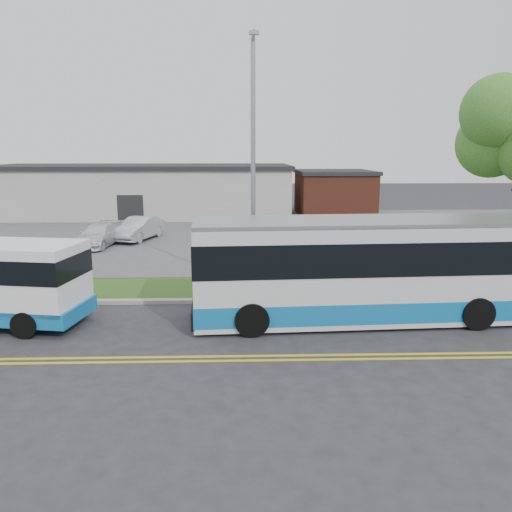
{
  "coord_description": "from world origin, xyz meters",
  "views": [
    {
      "loc": [
        2.51,
        -16.66,
        5.52
      ],
      "look_at": [
        3.08,
        1.88,
        1.6
      ],
      "focal_mm": 35.0,
      "sensor_mm": 36.0,
      "label": 1
    }
  ],
  "objects_px": {
    "transit_bus": "(377,269)",
    "pedestrian": "(1,260)",
    "parked_car_a": "(139,228)",
    "parked_car_b": "(99,235)",
    "streetlight_near": "(253,159)"
  },
  "relations": [
    {
      "from": "transit_bus",
      "to": "pedestrian",
      "type": "bearing_deg",
      "value": 158.64
    },
    {
      "from": "pedestrian",
      "to": "parked_car_a",
      "type": "xyz_separation_m",
      "value": [
        3.72,
        10.13,
        -0.24
      ]
    },
    {
      "from": "parked_car_a",
      "to": "parked_car_b",
      "type": "distance_m",
      "value": 2.81
    },
    {
      "from": "streetlight_near",
      "to": "pedestrian",
      "type": "height_order",
      "value": "streetlight_near"
    },
    {
      "from": "pedestrian",
      "to": "parked_car_a",
      "type": "height_order",
      "value": "pedestrian"
    },
    {
      "from": "streetlight_near",
      "to": "parked_car_a",
      "type": "height_order",
      "value": "streetlight_near"
    },
    {
      "from": "streetlight_near",
      "to": "parked_car_b",
      "type": "distance_m",
      "value": 13.56
    },
    {
      "from": "streetlight_near",
      "to": "transit_bus",
      "type": "bearing_deg",
      "value": -41.46
    },
    {
      "from": "parked_car_b",
      "to": "transit_bus",
      "type": "bearing_deg",
      "value": -37.66
    },
    {
      "from": "pedestrian",
      "to": "parked_car_b",
      "type": "distance_m",
      "value": 8.28
    },
    {
      "from": "transit_bus",
      "to": "parked_car_a",
      "type": "relative_size",
      "value": 2.87
    },
    {
      "from": "transit_bus",
      "to": "parked_car_a",
      "type": "bearing_deg",
      "value": 122.85
    },
    {
      "from": "parked_car_b",
      "to": "pedestrian",
      "type": "bearing_deg",
      "value": -94.86
    },
    {
      "from": "parked_car_b",
      "to": "parked_car_a",
      "type": "bearing_deg",
      "value": 54.52
    },
    {
      "from": "transit_bus",
      "to": "parked_car_b",
      "type": "height_order",
      "value": "transit_bus"
    }
  ]
}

